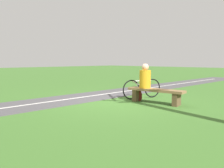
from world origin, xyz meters
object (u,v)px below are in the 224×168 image
Objects in this scene: bicycle at (142,88)px; backpack at (137,94)px; bench at (156,93)px; person_seated at (145,78)px.

backpack is at bearing 34.22° from bicycle.
bench is at bearing 178.73° from backpack.
bicycle is (0.91, -0.47, 0.04)m from bench.
bench is at bearing -180.00° from person_seated.
bench is 2.36× the size of person_seated.
person_seated is at bearing 169.59° from backpack.
bicycle is (0.51, -0.52, -0.46)m from person_seated.
person_seated is 1.87× the size of backpack.
backpack is at bearing -18.02° from person_seated.
person_seated is 0.73m from backpack.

